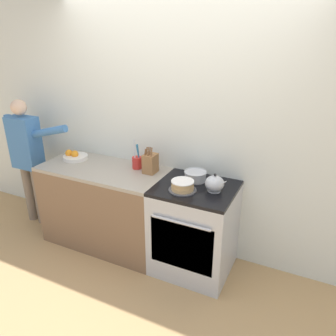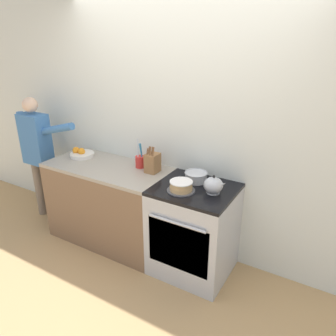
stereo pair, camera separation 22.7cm
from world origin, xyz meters
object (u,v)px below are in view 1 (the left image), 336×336
(utensil_crock, at_px, (137,162))
(fruit_bowl, at_px, (75,156))
(mixing_bowl, at_px, (195,176))
(stove_range, at_px, (194,229))
(knife_block, at_px, (150,163))
(person_baker, at_px, (27,153))
(layer_cake, at_px, (183,186))
(tea_kettle, at_px, (215,184))

(utensil_crock, relative_size, fruit_bowl, 1.14)
(mixing_bowl, bearing_deg, stove_range, -66.94)
(knife_block, height_order, person_baker, person_baker)
(mixing_bowl, relative_size, fruit_bowl, 0.81)
(layer_cake, xyz_separation_m, mixing_bowl, (0.02, 0.25, 0.00))
(stove_range, height_order, mixing_bowl, mixing_bowl)
(stove_range, relative_size, layer_cake, 3.58)
(utensil_crock, xyz_separation_m, fruit_bowl, (-0.75, -0.07, -0.04))
(layer_cake, distance_m, mixing_bowl, 0.25)
(person_baker, bearing_deg, tea_kettle, -2.57)
(stove_range, bearing_deg, layer_cake, -125.32)
(fruit_bowl, bearing_deg, utensil_crock, 5.66)
(layer_cake, xyz_separation_m, person_baker, (-1.99, 0.09, -0.04))
(layer_cake, xyz_separation_m, fruit_bowl, (-1.38, 0.19, -0.01))
(layer_cake, bearing_deg, fruit_bowl, 172.05)
(layer_cake, height_order, knife_block, knife_block)
(layer_cake, height_order, fruit_bowl, fruit_bowl)
(mixing_bowl, distance_m, knife_block, 0.47)
(mixing_bowl, distance_m, fruit_bowl, 1.40)
(tea_kettle, bearing_deg, mixing_bowl, 149.96)
(layer_cake, height_order, utensil_crock, utensil_crock)
(knife_block, distance_m, fruit_bowl, 0.93)
(stove_range, distance_m, tea_kettle, 0.55)
(knife_block, relative_size, person_baker, 0.18)
(utensil_crock, bearing_deg, layer_cake, -23.21)
(stove_range, bearing_deg, tea_kettle, -0.24)
(tea_kettle, xyz_separation_m, fruit_bowl, (-1.64, 0.08, -0.04))
(fruit_bowl, bearing_deg, person_baker, -170.98)
(utensil_crock, bearing_deg, fruit_bowl, -174.34)
(mixing_bowl, height_order, utensil_crock, utensil_crock)
(mixing_bowl, xyz_separation_m, person_baker, (-2.01, -0.15, -0.04))
(stove_range, bearing_deg, mixing_bowl, 113.06)
(layer_cake, distance_m, knife_block, 0.51)
(fruit_bowl, distance_m, person_baker, 0.62)
(knife_block, bearing_deg, tea_kettle, -9.45)
(person_baker, bearing_deg, layer_cake, -5.77)
(knife_block, relative_size, utensil_crock, 0.91)
(tea_kettle, relative_size, fruit_bowl, 0.77)
(tea_kettle, distance_m, fruit_bowl, 1.64)
(tea_kettle, height_order, fruit_bowl, tea_kettle)
(utensil_crock, relative_size, person_baker, 0.20)
(tea_kettle, xyz_separation_m, person_baker, (-2.25, -0.02, -0.07))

